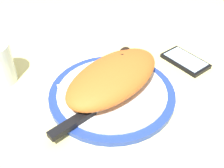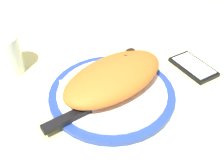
{
  "view_description": "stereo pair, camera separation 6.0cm",
  "coord_description": "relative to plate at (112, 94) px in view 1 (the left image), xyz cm",
  "views": [
    {
      "loc": [
        24.0,
        38.68,
        42.25
      ],
      "look_at": [
        0.0,
        0.0,
        3.55
      ],
      "focal_mm": 44.3,
      "sensor_mm": 36.0,
      "label": 1
    },
    {
      "loc": [
        18.74,
        41.49,
        42.25
      ],
      "look_at": [
        0.0,
        0.0,
        3.55
      ],
      "focal_mm": 44.3,
      "sensor_mm": 36.0,
      "label": 2
    }
  ],
  "objects": [
    {
      "name": "calzone",
      "position": [
        -0.88,
        -0.84,
        3.84
      ],
      "size": [
        27.93,
        19.83,
        6.04
      ],
      "color": "#C16023",
      "rests_on": "plate"
    },
    {
      "name": "plate",
      "position": [
        0.0,
        0.0,
        0.0
      ],
      "size": [
        28.02,
        28.02,
        1.55
      ],
      "color": "#233D99",
      "rests_on": "ground_plane"
    },
    {
      "name": "ground_plane",
      "position": [
        0.0,
        0.0,
        -2.24
      ],
      "size": [
        150.0,
        150.0,
        3.0
      ],
      "primitive_type": "cube",
      "color": "#E5D684"
    },
    {
      "name": "smartphone",
      "position": [
        -22.89,
        -0.88,
        -0.18
      ],
      "size": [
        7.83,
        12.34,
        1.16
      ],
      "color": "black",
      "rests_on": "ground_plane"
    },
    {
      "name": "fork",
      "position": [
        3.79,
        -5.61,
        1.01
      ],
      "size": [
        15.75,
        4.78,
        0.4
      ],
      "color": "silver",
      "rests_on": "plate"
    },
    {
      "name": "knife",
      "position": [
        8.33,
        3.76,
        1.3
      ],
      "size": [
        24.98,
        6.49,
        1.2
      ],
      "color": "silver",
      "rests_on": "plate"
    }
  ]
}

